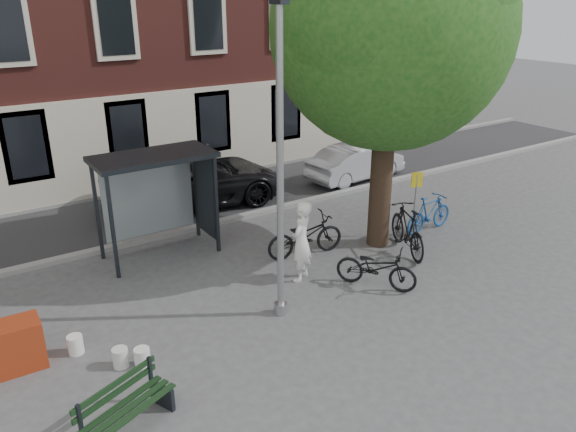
# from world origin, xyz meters

# --- Properties ---
(ground) EXTENTS (90.00, 90.00, 0.00)m
(ground) POSITION_xyz_m (0.00, 0.00, 0.00)
(ground) COLOR #4C4C4F
(ground) RESTS_ON ground
(road) EXTENTS (40.00, 4.00, 0.01)m
(road) POSITION_xyz_m (0.00, 7.00, 0.01)
(road) COLOR #28282B
(road) RESTS_ON ground
(curb_near) EXTENTS (40.00, 0.25, 0.12)m
(curb_near) POSITION_xyz_m (0.00, 5.00, 0.06)
(curb_near) COLOR gray
(curb_near) RESTS_ON ground
(curb_far) EXTENTS (40.00, 0.25, 0.12)m
(curb_far) POSITION_xyz_m (0.00, 9.00, 0.06)
(curb_far) COLOR gray
(curb_far) RESTS_ON ground
(lamppost) EXTENTS (0.28, 0.35, 6.11)m
(lamppost) POSITION_xyz_m (0.00, 0.00, 2.78)
(lamppost) COLOR #9EA0A3
(lamppost) RESTS_ON ground
(tree_right) EXTENTS (5.76, 5.60, 8.20)m
(tree_right) POSITION_xyz_m (4.01, 1.38, 5.62)
(tree_right) COLOR black
(tree_right) RESTS_ON ground
(bus_shelter) EXTENTS (2.85, 1.45, 2.62)m
(bus_shelter) POSITION_xyz_m (-0.61, 4.11, 1.92)
(bus_shelter) COLOR #1E2328
(bus_shelter) RESTS_ON ground
(painter) EXTENTS (0.83, 0.77, 1.90)m
(painter) POSITION_xyz_m (1.20, 1.00, 0.95)
(painter) COLOR white
(painter) RESTS_ON ground
(bench) EXTENTS (1.61, 1.03, 0.80)m
(bench) POSITION_xyz_m (-3.72, -1.49, 0.37)
(bench) COLOR #1E2328
(bench) RESTS_ON ground
(bike_a) EXTENTS (2.11, 1.01, 1.07)m
(bike_a) POSITION_xyz_m (2.00, 1.98, 0.53)
(bike_a) COLOR black
(bike_a) RESTS_ON ground
(bike_b) EXTENTS (1.75, 0.58, 1.04)m
(bike_b) POSITION_xyz_m (5.73, 1.35, 0.52)
(bike_b) COLOR #19488B
(bike_b) RESTS_ON ground
(bike_c) EXTENTS (1.55, 1.87, 0.96)m
(bike_c) POSITION_xyz_m (2.38, -0.23, 0.48)
(bike_c) COLOR black
(bike_c) RESTS_ON ground
(bike_d) EXTENTS (1.33, 2.13, 1.24)m
(bike_d) POSITION_xyz_m (4.26, 0.71, 0.62)
(bike_d) COLOR black
(bike_d) RESTS_ON ground
(car_dark) EXTENTS (5.83, 3.21, 1.55)m
(car_dark) POSITION_xyz_m (1.29, 6.89, 0.77)
(car_dark) COLOR black
(car_dark) RESTS_ON ground
(car_silver) EXTENTS (3.85, 1.64, 1.23)m
(car_silver) POSITION_xyz_m (7.03, 6.00, 0.62)
(car_silver) COLOR #B4B6BC
(car_silver) RESTS_ON ground
(red_stand) EXTENTS (0.92, 0.63, 0.90)m
(red_stand) POSITION_xyz_m (-4.83, 1.06, 0.45)
(red_stand) COLOR maroon
(red_stand) RESTS_ON ground
(bucket_a) EXTENTS (0.37, 0.37, 0.36)m
(bucket_a) POSITION_xyz_m (-3.32, 0.09, 0.18)
(bucket_a) COLOR silver
(bucket_a) RESTS_ON ground
(bucket_b) EXTENTS (0.35, 0.35, 0.36)m
(bucket_b) POSITION_xyz_m (-3.88, 0.94, 0.18)
(bucket_b) COLOR white
(bucket_b) RESTS_ON ground
(bucket_c) EXTENTS (0.35, 0.35, 0.36)m
(bucket_c) POSITION_xyz_m (-3.00, -0.12, 0.18)
(bucket_c) COLOR white
(bucket_c) RESTS_ON ground
(notice_sign) EXTENTS (0.30, 0.14, 1.79)m
(notice_sign) POSITION_xyz_m (5.16, 1.37, 1.28)
(notice_sign) COLOR #9EA0A3
(notice_sign) RESTS_ON ground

